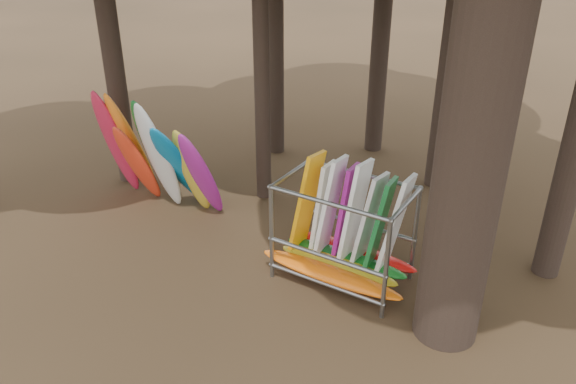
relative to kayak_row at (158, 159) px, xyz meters
The scene contains 3 objects.
ground 3.88m from the kayak_row, 22.11° to the right, with size 120.00×120.00×0.00m, color #47331E.
kayak_row is the anchor object (origin of this frame).
storage_rack 5.47m from the kayak_row, ahead, with size 3.20×1.57×2.71m.
Camera 1 is at (6.35, -7.99, 7.09)m, focal length 35.00 mm.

